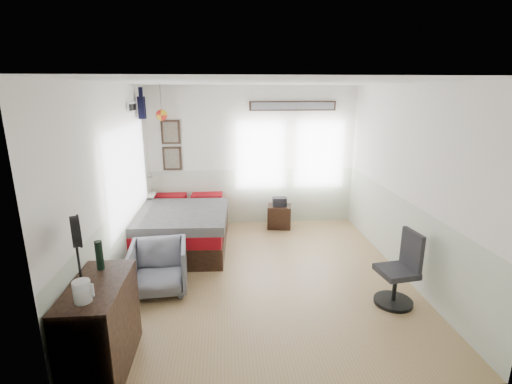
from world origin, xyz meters
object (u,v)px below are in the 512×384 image
bed (183,227)px  dresser (101,327)px  nightstand (279,217)px  armchair (159,268)px  task_chair (400,275)px

bed → dresser: dresser is taller
dresser → nightstand: size_ratio=2.24×
dresser → nightstand: dresser is taller
bed → dresser: 3.00m
dresser → armchair: bearing=78.5°
bed → armchair: size_ratio=2.97×
bed → armchair: (-0.15, -1.54, 0.00)m
bed → armchair: bearing=-92.9°
armchair → nightstand: size_ratio=1.64×
armchair → bed: bearing=79.1°
bed → armchair: bed is taller
dresser → task_chair: size_ratio=1.05×
dresser → bed: bearing=81.6°
bed → nightstand: bearing=23.8°
dresser → task_chair: task_chair is taller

